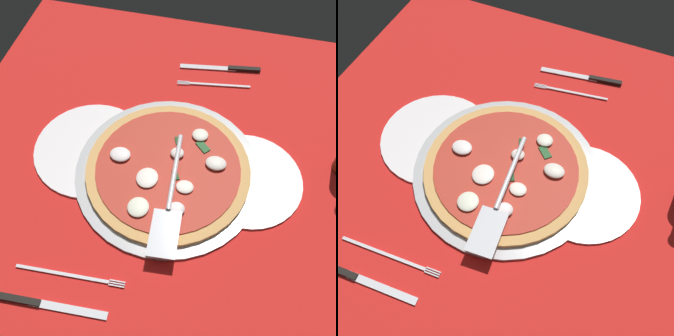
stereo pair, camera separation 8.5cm
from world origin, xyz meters
TOP-DOWN VIEW (x-y plane):
  - ground_plane at (0.00, 0.00)cm, footprint 99.01×99.01cm
  - pizza_pan at (-1.46, 2.00)cm, footprint 40.05×40.05cm
  - dinner_plate_left at (-18.39, -0.07)cm, footprint 23.46×23.46cm
  - dinner_plate_right at (16.65, -0.15)cm, footprint 25.72×25.72cm
  - pizza at (-1.49, 2.11)cm, footprint 35.30×35.30cm
  - pizza_server at (-3.84, 10.21)cm, footprint 6.32×28.11cm
  - place_setting_near at (-7.88, -29.28)cm, footprint 20.71×15.77cm
  - place_setting_far at (12.51, 31.60)cm, footprint 21.95×13.99cm

SIDE VIEW (x-z plane):
  - ground_plane at x=0.00cm, z-range -0.80..0.00cm
  - place_setting_near at x=-7.88cm, z-range -0.34..1.06cm
  - place_setting_far at x=12.51cm, z-range -0.34..1.06cm
  - dinner_plate_left at x=-18.39cm, z-range 0.00..1.00cm
  - dinner_plate_right at x=16.65cm, z-range 0.00..1.00cm
  - pizza_pan at x=-1.46cm, z-range 0.00..1.10cm
  - pizza at x=-1.49cm, z-range 0.48..3.17cm
  - pizza_server at x=-3.84cm, z-range 3.62..4.62cm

